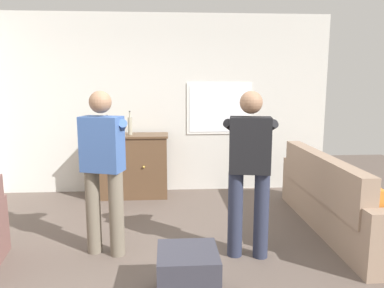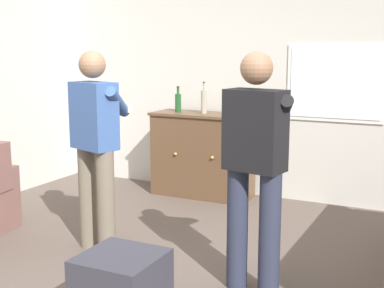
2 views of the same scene
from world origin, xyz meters
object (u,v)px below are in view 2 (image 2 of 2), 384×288
Objects in this scene: sideboard_cabinet at (203,155)px; person_standing_right at (255,162)px; bottle_wine_green at (178,102)px; ottoman at (121,284)px; bottle_liquor_amber at (204,102)px; person_standing_left at (96,142)px.

person_standing_right is (1.39, -2.10, 0.45)m from sideboard_cabinet.
bottle_wine_green is 0.59× the size of ottoman.
bottle_liquor_amber is 2.99m from ottoman.
bottle_wine_green is 1.96m from person_standing_left.
person_standing_left is at bearing 173.71° from person_standing_right.
bottle_wine_green is at bearing 175.59° from bottle_liquor_amber.
ottoman is 1.38m from person_standing_left.
bottle_liquor_amber is (0.02, -0.02, 0.62)m from sideboard_cabinet.
person_standing_right is at bearing -50.94° from bottle_wine_green.
bottle_wine_green is at bearing 97.41° from person_standing_left.
bottle_wine_green is (-0.32, 0.00, 0.60)m from sideboard_cabinet.
bottle_liquor_amber is 0.72× the size of ottoman.
ottoman is 0.30× the size of person_standing_right.
sideboard_cabinet is 3.28× the size of bottle_liquor_amber.
sideboard_cabinet reaches higher than ottoman.
sideboard_cabinet is at bearing 123.46° from person_standing_right.
person_standing_right reaches higher than bottle_wine_green.
bottle_liquor_amber is 0.21× the size of person_standing_left.
bottle_liquor_amber is at bearing 104.40° from ottoman.
person_standing_left reaches higher than bottle_liquor_amber.
bottle_wine_green is at bearing 179.47° from sideboard_cabinet.
bottle_wine_green reaches higher than ottoman.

